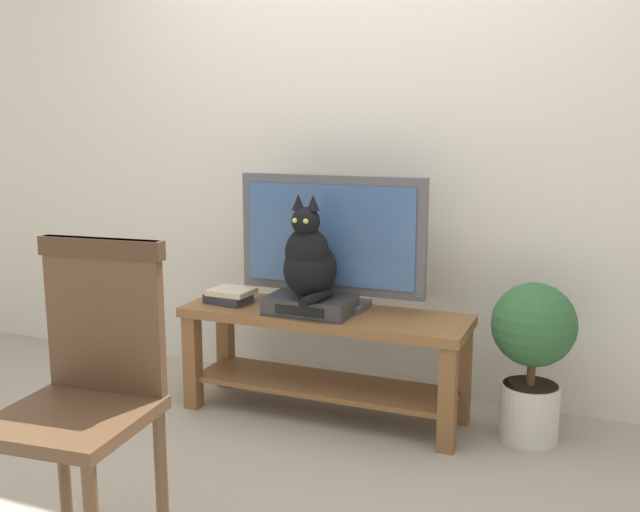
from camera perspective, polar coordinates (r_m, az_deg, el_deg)
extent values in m
plane|color=gray|center=(2.97, -3.38, -16.45)|extent=(12.00, 12.00, 0.00)
cube|color=beige|center=(3.61, 3.71, 11.36)|extent=(7.00, 0.12, 2.80)
cube|color=brown|center=(3.27, 0.33, -4.84)|extent=(1.33, 0.41, 0.04)
cube|color=brown|center=(3.48, -10.19, -8.35)|extent=(0.07, 0.07, 0.46)
cube|color=brown|center=(3.04, 10.21, -11.23)|extent=(0.07, 0.07, 0.46)
cube|color=brown|center=(3.74, -7.58, -6.96)|extent=(0.07, 0.07, 0.46)
cube|color=brown|center=(3.33, 11.38, -9.31)|extent=(0.07, 0.07, 0.46)
cube|color=brown|center=(3.37, 0.33, -10.28)|extent=(1.23, 0.33, 0.02)
cube|color=#4C4C51|center=(3.34, 0.92, -3.85)|extent=(0.34, 0.20, 0.03)
cube|color=#4C4C51|center=(3.33, 0.92, -3.25)|extent=(0.06, 0.04, 0.04)
cube|color=#4C4C51|center=(3.28, 0.93, 1.75)|extent=(0.89, 0.05, 0.55)
cube|color=#385684|center=(3.25, 0.75, 1.67)|extent=(0.81, 0.01, 0.46)
sphere|color=#2672F2|center=(3.17, 7.93, -3.30)|extent=(0.01, 0.01, 0.01)
cube|color=#2D2D30|center=(3.22, -0.78, -3.94)|extent=(0.39, 0.24, 0.08)
cube|color=black|center=(3.11, -1.69, -4.47)|extent=(0.23, 0.01, 0.04)
ellipsoid|color=black|center=(3.18, -0.79, -1.04)|extent=(0.23, 0.28, 0.25)
ellipsoid|color=black|center=(3.14, -1.04, 0.27)|extent=(0.20, 0.18, 0.23)
sphere|color=black|center=(3.10, -1.15, 2.79)|extent=(0.13, 0.13, 0.13)
cone|color=black|center=(3.11, -1.75, 4.34)|extent=(0.06, 0.06, 0.07)
cone|color=black|center=(3.08, -0.56, 4.29)|extent=(0.06, 0.06, 0.07)
sphere|color=#B2C64C|center=(3.06, -2.03, 2.86)|extent=(0.02, 0.02, 0.02)
sphere|color=#B2C64C|center=(3.04, -1.15, 2.81)|extent=(0.02, 0.02, 0.02)
cylinder|color=black|center=(3.09, -0.29, -3.37)|extent=(0.07, 0.22, 0.04)
cylinder|color=#513823|center=(2.60, -19.88, -15.41)|extent=(0.04, 0.04, 0.47)
cylinder|color=#513823|center=(2.41, -12.61, -17.12)|extent=(0.04, 0.04, 0.47)
cube|color=#513823|center=(2.26, -19.33, -12.27)|extent=(0.46, 0.46, 0.04)
cube|color=#513823|center=(2.33, -16.92, -4.60)|extent=(0.41, 0.07, 0.49)
cube|color=#412C1C|center=(2.28, -17.21, 0.63)|extent=(0.43, 0.08, 0.06)
cube|color=#2D2D33|center=(3.43, -7.39, -3.43)|extent=(0.23, 0.17, 0.04)
cube|color=beige|center=(3.43, -7.10, -2.84)|extent=(0.20, 0.18, 0.03)
cylinder|color=beige|center=(3.27, 16.42, -11.89)|extent=(0.25, 0.25, 0.25)
cylinder|color=#332319|center=(3.23, 16.52, -10.01)|extent=(0.23, 0.23, 0.02)
cylinder|color=#4C3823|center=(3.20, 16.59, -8.81)|extent=(0.04, 0.04, 0.12)
sphere|color=#2D5B33|center=(3.14, 16.79, -5.29)|extent=(0.36, 0.36, 0.36)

